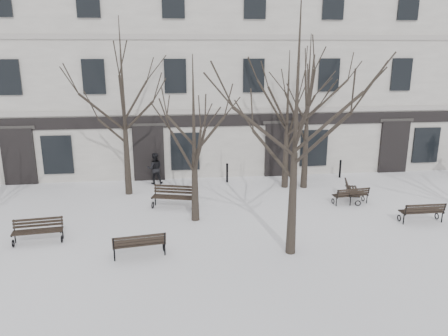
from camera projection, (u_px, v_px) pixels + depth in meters
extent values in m
plane|color=white|center=(237.00, 239.00, 15.97)|extent=(100.00, 100.00, 0.00)
cube|color=beige|center=(207.00, 69.00, 26.97)|extent=(40.00, 10.00, 11.00)
cube|color=#A29C95|center=(215.00, 111.00, 22.65)|extent=(40.00, 0.12, 0.25)
cube|color=#A29C95|center=(215.00, 37.00, 21.67)|extent=(40.00, 0.12, 0.25)
cube|color=black|center=(215.00, 121.00, 22.77)|extent=(40.00, 0.10, 0.60)
cube|color=black|center=(19.00, 157.00, 22.07)|extent=(1.60, 0.22, 2.90)
cube|color=#2D2B28|center=(15.00, 128.00, 21.63)|extent=(1.90, 0.08, 0.18)
cube|color=black|center=(58.00, 155.00, 22.28)|extent=(1.50, 0.14, 2.00)
cube|color=black|center=(149.00, 153.00, 22.80)|extent=(1.60, 0.22, 2.90)
cube|color=#2D2B28|center=(147.00, 125.00, 22.36)|extent=(1.90, 0.08, 0.18)
cube|color=black|center=(185.00, 151.00, 23.00)|extent=(1.50, 0.14, 2.00)
cube|color=black|center=(280.00, 150.00, 23.58)|extent=(1.60, 0.22, 2.90)
cube|color=#2D2B28|center=(281.00, 122.00, 23.15)|extent=(1.90, 0.08, 0.18)
cube|color=black|center=(314.00, 148.00, 23.79)|extent=(1.50, 0.14, 2.00)
cube|color=black|center=(394.00, 147.00, 24.31)|extent=(1.60, 0.22, 2.90)
cube|color=#2D2B28|center=(397.00, 120.00, 23.87)|extent=(1.90, 0.08, 0.18)
cube|color=black|center=(426.00, 145.00, 24.52)|extent=(1.50, 0.14, 2.00)
cube|color=black|center=(9.00, 77.00, 21.03)|extent=(1.10, 0.14, 1.70)
cube|color=black|center=(94.00, 77.00, 21.48)|extent=(1.10, 0.14, 1.70)
cube|color=black|center=(175.00, 76.00, 21.93)|extent=(1.10, 0.14, 1.70)
cube|color=black|center=(173.00, 0.00, 20.98)|extent=(1.10, 0.14, 1.70)
cube|color=black|center=(254.00, 76.00, 22.38)|extent=(1.10, 0.14, 1.70)
cube|color=black|center=(255.00, 1.00, 21.43)|extent=(1.10, 0.14, 1.70)
cube|color=black|center=(329.00, 75.00, 22.83)|extent=(1.10, 0.14, 1.70)
cube|color=black|center=(333.00, 2.00, 21.88)|extent=(1.10, 0.14, 1.70)
cube|color=black|center=(401.00, 74.00, 23.28)|extent=(1.10, 0.14, 1.70)
cube|color=black|center=(409.00, 3.00, 22.32)|extent=(1.10, 0.14, 1.70)
cone|color=black|center=(195.00, 188.00, 17.41)|extent=(0.34, 0.34, 2.75)
cone|color=black|center=(292.00, 204.00, 14.45)|extent=(0.34, 0.34, 3.51)
cone|color=black|center=(127.00, 159.00, 20.53)|extent=(0.34, 0.34, 3.41)
cone|color=black|center=(286.00, 160.00, 21.62)|extent=(0.34, 0.34, 2.80)
cone|color=black|center=(305.00, 157.00, 21.53)|extent=(0.34, 0.34, 3.11)
torus|color=black|center=(13.00, 243.00, 15.30)|extent=(0.08, 0.28, 0.28)
cylinder|color=black|center=(15.00, 237.00, 15.60)|extent=(0.05, 0.05, 0.43)
cube|color=black|center=(13.00, 234.00, 15.38)|extent=(0.11, 0.53, 0.05)
torus|color=black|center=(62.00, 239.00, 15.65)|extent=(0.08, 0.28, 0.28)
cylinder|color=black|center=(63.00, 233.00, 15.95)|extent=(0.05, 0.05, 0.43)
cube|color=black|center=(62.00, 230.00, 15.73)|extent=(0.11, 0.53, 0.05)
cube|color=black|center=(37.00, 233.00, 15.35)|extent=(1.71, 0.28, 0.03)
cube|color=black|center=(37.00, 232.00, 15.48)|extent=(1.71, 0.28, 0.03)
cube|color=black|center=(38.00, 231.00, 15.60)|extent=(1.71, 0.28, 0.03)
cube|color=black|center=(39.00, 229.00, 15.73)|extent=(1.71, 0.28, 0.03)
cube|color=black|center=(38.00, 225.00, 15.73)|extent=(1.71, 0.22, 0.09)
cube|color=black|center=(38.00, 222.00, 15.72)|extent=(1.71, 0.22, 0.09)
cube|color=black|center=(38.00, 219.00, 15.71)|extent=(1.71, 0.22, 0.09)
cylinder|color=black|center=(14.00, 226.00, 15.56)|extent=(0.05, 0.14, 0.47)
cylinder|color=black|center=(62.00, 222.00, 15.91)|extent=(0.05, 0.14, 0.47)
torus|color=black|center=(164.00, 247.00, 15.01)|extent=(0.09, 0.29, 0.28)
cylinder|color=black|center=(165.00, 249.00, 14.67)|extent=(0.05, 0.05, 0.44)
cube|color=black|center=(164.00, 241.00, 14.77)|extent=(0.12, 0.54, 0.05)
torus|color=black|center=(114.00, 253.00, 14.61)|extent=(0.09, 0.29, 0.28)
cylinder|color=black|center=(114.00, 255.00, 14.26)|extent=(0.05, 0.05, 0.44)
cube|color=black|center=(114.00, 247.00, 14.37)|extent=(0.12, 0.54, 0.05)
cube|color=black|center=(139.00, 241.00, 14.76)|extent=(1.74, 0.33, 0.03)
cube|color=black|center=(139.00, 242.00, 14.64)|extent=(1.74, 0.33, 0.03)
cube|color=black|center=(139.00, 244.00, 14.51)|extent=(1.74, 0.33, 0.03)
cube|color=black|center=(140.00, 246.00, 14.38)|extent=(1.74, 0.33, 0.03)
cube|color=black|center=(140.00, 243.00, 14.31)|extent=(1.73, 0.28, 0.09)
cube|color=black|center=(139.00, 240.00, 14.26)|extent=(1.73, 0.28, 0.09)
cube|color=black|center=(139.00, 237.00, 14.21)|extent=(1.73, 0.28, 0.09)
cylinder|color=black|center=(165.00, 239.00, 14.49)|extent=(0.06, 0.14, 0.48)
cylinder|color=black|center=(114.00, 244.00, 14.08)|extent=(0.06, 0.14, 0.48)
torus|color=black|center=(437.00, 216.00, 17.79)|extent=(0.05, 0.28, 0.28)
cylinder|color=black|center=(442.00, 217.00, 17.44)|extent=(0.05, 0.05, 0.43)
cube|color=black|center=(440.00, 211.00, 17.55)|extent=(0.05, 0.53, 0.05)
torus|color=black|center=(399.00, 218.00, 17.60)|extent=(0.05, 0.28, 0.28)
cylinder|color=black|center=(404.00, 219.00, 17.25)|extent=(0.05, 0.05, 0.43)
cube|color=black|center=(402.00, 213.00, 17.36)|extent=(0.05, 0.53, 0.05)
cube|color=black|center=(418.00, 209.00, 17.65)|extent=(1.72, 0.09, 0.03)
cube|color=black|center=(420.00, 211.00, 17.52)|extent=(1.72, 0.09, 0.03)
cube|color=black|center=(422.00, 212.00, 17.39)|extent=(1.72, 0.09, 0.03)
cube|color=black|center=(424.00, 213.00, 17.26)|extent=(1.72, 0.09, 0.03)
cube|color=black|center=(425.00, 210.00, 17.20)|extent=(1.72, 0.04, 0.09)
cube|color=black|center=(425.00, 208.00, 17.15)|extent=(1.72, 0.04, 0.09)
cube|color=black|center=(426.00, 205.00, 17.10)|extent=(1.72, 0.04, 0.09)
cylinder|color=black|center=(445.00, 209.00, 17.26)|extent=(0.04, 0.14, 0.48)
cylinder|color=black|center=(406.00, 210.00, 17.07)|extent=(0.04, 0.14, 0.48)
torus|color=black|center=(153.00, 205.00, 19.00)|extent=(0.13, 0.31, 0.31)
cylinder|color=black|center=(155.00, 200.00, 19.35)|extent=(0.05, 0.05, 0.48)
cube|color=black|center=(154.00, 196.00, 19.10)|extent=(0.20, 0.58, 0.05)
torus|color=black|center=(193.00, 207.00, 18.75)|extent=(0.13, 0.31, 0.31)
cylinder|color=black|center=(195.00, 202.00, 19.10)|extent=(0.05, 0.05, 0.48)
cube|color=black|center=(194.00, 198.00, 18.85)|extent=(0.20, 0.58, 0.05)
cube|color=black|center=(173.00, 199.00, 18.75)|extent=(1.88, 0.58, 0.04)
cube|color=black|center=(173.00, 198.00, 18.89)|extent=(1.88, 0.58, 0.04)
cube|color=black|center=(174.00, 197.00, 19.03)|extent=(1.88, 0.58, 0.04)
cube|color=black|center=(175.00, 195.00, 19.17)|extent=(1.88, 0.58, 0.04)
cube|color=black|center=(175.00, 192.00, 19.18)|extent=(1.86, 0.53, 0.10)
cube|color=black|center=(175.00, 189.00, 19.16)|extent=(1.86, 0.53, 0.10)
cube|color=black|center=(175.00, 186.00, 19.15)|extent=(1.86, 0.53, 0.10)
cylinder|color=black|center=(155.00, 190.00, 19.31)|extent=(0.08, 0.16, 0.53)
cylinder|color=black|center=(196.00, 192.00, 19.06)|extent=(0.08, 0.16, 0.53)
torus|color=black|center=(363.00, 198.00, 19.92)|extent=(0.07, 0.26, 0.26)
cylinder|color=black|center=(367.00, 199.00, 19.60)|extent=(0.04, 0.04, 0.40)
cube|color=black|center=(365.00, 194.00, 19.70)|extent=(0.10, 0.49, 0.04)
torus|color=black|center=(333.00, 201.00, 19.58)|extent=(0.07, 0.26, 0.26)
cylinder|color=black|center=(336.00, 202.00, 19.26)|extent=(0.04, 0.04, 0.40)
cube|color=black|center=(335.00, 196.00, 19.36)|extent=(0.10, 0.49, 0.04)
cube|color=black|center=(348.00, 193.00, 19.70)|extent=(1.59, 0.27, 0.03)
cube|color=black|center=(350.00, 194.00, 19.59)|extent=(1.59, 0.27, 0.03)
cube|color=black|center=(351.00, 195.00, 19.47)|extent=(1.59, 0.27, 0.03)
cube|color=black|center=(352.00, 196.00, 19.36)|extent=(1.59, 0.27, 0.03)
cube|color=black|center=(353.00, 194.00, 19.29)|extent=(1.58, 0.22, 0.08)
cube|color=black|center=(353.00, 192.00, 19.25)|extent=(1.58, 0.22, 0.08)
cube|color=black|center=(354.00, 190.00, 19.20)|extent=(1.58, 0.22, 0.08)
cylinder|color=black|center=(368.00, 192.00, 19.43)|extent=(0.05, 0.13, 0.44)
cylinder|color=black|center=(338.00, 194.00, 19.10)|extent=(0.05, 0.13, 0.44)
torus|color=black|center=(358.00, 203.00, 19.29)|extent=(0.27, 0.12, 0.27)
cylinder|color=black|center=(350.00, 201.00, 19.33)|extent=(0.05, 0.05, 0.42)
cube|color=black|center=(355.00, 197.00, 19.24)|extent=(0.50, 0.19, 0.05)
torus|color=black|center=(354.00, 192.00, 20.79)|extent=(0.27, 0.12, 0.27)
cylinder|color=black|center=(347.00, 190.00, 20.82)|extent=(0.05, 0.05, 0.42)
cube|color=black|center=(351.00, 186.00, 20.74)|extent=(0.50, 0.19, 0.05)
cube|color=black|center=(357.00, 191.00, 19.96)|extent=(0.54, 1.62, 0.03)
cube|color=black|center=(354.00, 191.00, 19.98)|extent=(0.54, 1.62, 0.03)
cube|color=black|center=(351.00, 191.00, 20.00)|extent=(0.54, 1.62, 0.03)
cube|color=black|center=(348.00, 191.00, 20.02)|extent=(0.54, 1.62, 0.03)
cube|color=black|center=(348.00, 188.00, 19.99)|extent=(0.49, 1.61, 0.08)
cube|color=black|center=(347.00, 186.00, 19.97)|extent=(0.49, 1.61, 0.08)
cube|color=black|center=(347.00, 184.00, 19.94)|extent=(0.49, 1.61, 0.08)
cylinder|color=black|center=(349.00, 193.00, 19.23)|extent=(0.14, 0.07, 0.46)
cylinder|color=black|center=(346.00, 182.00, 20.73)|extent=(0.14, 0.07, 0.46)
cylinder|color=black|center=(227.00, 173.00, 22.65)|extent=(0.11, 0.11, 0.94)
sphere|color=black|center=(227.00, 164.00, 22.52)|extent=(0.13, 0.13, 0.13)
cylinder|color=black|center=(340.00, 169.00, 23.48)|extent=(0.11, 0.11, 0.91)
sphere|color=black|center=(341.00, 161.00, 23.35)|extent=(0.13, 0.13, 0.13)
imported|color=black|center=(155.00, 183.00, 22.55)|extent=(0.83, 0.66, 1.62)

